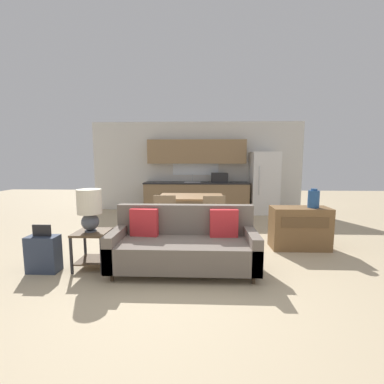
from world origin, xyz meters
The scene contains 13 objects.
ground_plane centered at (0.00, 0.00, 0.00)m, with size 20.00×20.00×0.00m, color tan.
wall_back centered at (0.00, 4.63, 1.35)m, with size 6.40×0.07×2.70m.
kitchen_counter centered at (0.01, 4.33, 0.84)m, with size 3.09×0.65×2.15m.
refrigerator centered at (1.97, 4.22, 0.89)m, with size 0.76×0.76×1.78m.
dining_table centered at (-0.08, 2.19, 0.71)m, with size 1.38×0.96×0.78m.
couch centered at (-0.09, 0.21, 0.35)m, with size 2.01×0.80×0.89m.
side_table centered at (-1.40, 0.20, 0.36)m, with size 0.46×0.46×0.54m.
table_lamp centered at (-1.42, 0.19, 0.89)m, with size 0.33×0.33×0.60m.
credenza centered at (1.87, 1.15, 0.37)m, with size 0.98×0.44×0.73m.
vase centered at (2.08, 1.13, 0.89)m, with size 0.19×0.19×0.33m.
dining_chair_near_right centered at (0.37, 1.33, 0.50)m, with size 0.44×0.44×0.92m.
dining_chair_near_left centered at (-0.52, 1.37, 0.50)m, with size 0.43×0.43×0.92m.
suitcase centered at (-2.03, 0.04, 0.26)m, with size 0.42×0.22×0.67m.
Camera 1 is at (0.15, -3.30, 1.54)m, focal length 24.00 mm.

